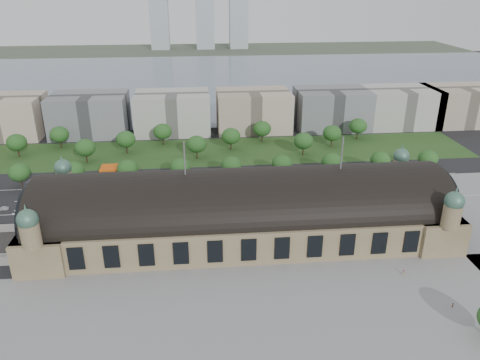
{
  "coord_description": "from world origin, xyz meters",
  "views": [
    {
      "loc": [
        -15.2,
        -150.22,
        87.89
      ],
      "look_at": [
        0.91,
        20.01,
        14.0
      ],
      "focal_mm": 35.0,
      "sensor_mm": 36.0,
      "label": 1
    }
  ],
  "objects": [
    {
      "name": "tree_belt_1",
      "position": [
        -111.0,
        95.0,
        8.05
      ],
      "size": [
        10.4,
        10.4,
        12.48
      ],
      "color": "#2D2116",
      "rests_on": "ground"
    },
    {
      "name": "parked_car_2",
      "position": [
        -42.12,
        25.0,
        0.64
      ],
      "size": [
        4.7,
        3.95,
        1.29
      ],
      "primitive_type": "imported",
      "rotation": [
        0.0,
        0.0,
        -0.99
      ],
      "color": "#192947",
      "rests_on": "ground"
    },
    {
      "name": "tree_row_4",
      "position": [
        -24.0,
        53.0,
        7.43
      ],
      "size": [
        9.6,
        9.6,
        11.52
      ],
      "color": "#2D2116",
      "rests_on": "ground"
    },
    {
      "name": "tree_belt_2",
      "position": [
        -92.0,
        107.0,
        8.05
      ],
      "size": [
        10.4,
        10.4,
        12.48
      ],
      "color": "#2D2116",
      "rests_on": "ground"
    },
    {
      "name": "office_6",
      "position": [
        115.0,
        133.0,
        12.0
      ],
      "size": [
        45.0,
        32.0,
        24.0
      ],
      "primitive_type": "cube",
      "color": "#B5B3AC",
      "rests_on": "ground"
    },
    {
      "name": "tree_row_9",
      "position": [
        96.0,
        53.0,
        7.43
      ],
      "size": [
        9.6,
        9.6,
        11.52
      ],
      "color": "#2D2116",
      "rests_on": "ground"
    },
    {
      "name": "bus_mid",
      "position": [
        12.66,
        29.04,
        1.61
      ],
      "size": [
        11.68,
        3.18,
        3.23
      ],
      "primitive_type": "imported",
      "rotation": [
        0.0,
        0.0,
        1.61
      ],
      "color": "silver",
      "rests_on": "ground"
    },
    {
      "name": "far_tower_mid",
      "position": [
        0.0,
        508.0,
        42.5
      ],
      "size": [
        24.0,
        24.0,
        85.0
      ],
      "primitive_type": "cube",
      "color": "#9EA8B2",
      "rests_on": "ground"
    },
    {
      "name": "traffic_car_2",
      "position": [
        -60.87,
        31.73,
        0.72
      ],
      "size": [
        5.45,
        2.97,
        1.45
      ],
      "primitive_type": "imported",
      "rotation": [
        0.0,
        0.0,
        -1.46
      ],
      "color": "black",
      "rests_on": "ground"
    },
    {
      "name": "parked_car_0",
      "position": [
        -69.09,
        21.0,
        0.75
      ],
      "size": [
        4.68,
        3.8,
        1.5
      ],
      "primitive_type": "imported",
      "rotation": [
        0.0,
        0.0,
        -1.0
      ],
      "color": "black",
      "rests_on": "ground"
    },
    {
      "name": "tree_belt_4",
      "position": [
        -54.0,
        95.0,
        8.05
      ],
      "size": [
        10.4,
        10.4,
        12.48
      ],
      "color": "#2D2116",
      "rests_on": "ground"
    },
    {
      "name": "office_3",
      "position": [
        -30.0,
        133.0,
        12.0
      ],
      "size": [
        45.0,
        32.0,
        24.0
      ],
      "primitive_type": "cube",
      "color": "#B5B3AC",
      "rests_on": "ground"
    },
    {
      "name": "tree_belt_9",
      "position": [
        41.0,
        83.0,
        8.05
      ],
      "size": [
        10.4,
        10.4,
        12.48
      ],
      "color": "#2D2116",
      "rests_on": "ground"
    },
    {
      "name": "lake",
      "position": [
        0.0,
        298.0,
        0.0
      ],
      "size": [
        700.0,
        320.0,
        0.08
      ],
      "primitive_type": "cube",
      "color": "slate",
      "rests_on": "ground"
    },
    {
      "name": "office_4",
      "position": [
        20.0,
        133.0,
        12.0
      ],
      "size": [
        45.0,
        32.0,
        24.0
      ],
      "primitive_type": "cube",
      "color": "#BFAC96",
      "rests_on": "ground"
    },
    {
      "name": "tree_row_3",
      "position": [
        -48.0,
        53.0,
        7.43
      ],
      "size": [
        9.6,
        9.6,
        11.52
      ],
      "color": "#2D2116",
      "rests_on": "ground"
    },
    {
      "name": "traffic_car_6",
      "position": [
        81.63,
        28.78,
        0.69
      ],
      "size": [
        5.16,
        2.77,
        1.38
      ],
      "primitive_type": "imported",
      "rotation": [
        0.0,
        0.0,
        -1.67
      ],
      "color": "white",
      "rests_on": "ground"
    },
    {
      "name": "station",
      "position": [
        0.0,
        0.0,
        10.28
      ],
      "size": [
        150.0,
        48.4,
        44.3
      ],
      "color": "#93815B",
      "rests_on": "ground"
    },
    {
      "name": "office_7",
      "position": [
        155.0,
        133.0,
        12.0
      ],
      "size": [
        45.0,
        32.0,
        24.0
      ],
      "primitive_type": "cube",
      "color": "#BFAC96",
      "rests_on": "ground"
    },
    {
      "name": "tree_row_5",
      "position": [
        0.0,
        53.0,
        7.43
      ],
      "size": [
        9.6,
        9.6,
        11.52
      ],
      "color": "#2D2116",
      "rests_on": "ground"
    },
    {
      "name": "office_5",
      "position": [
        70.0,
        133.0,
        12.0
      ],
      "size": [
        45.0,
        32.0,
        24.0
      ],
      "primitive_type": "cube",
      "color": "gray",
      "rests_on": "ground"
    },
    {
      "name": "traffic_car_5",
      "position": [
        24.42,
        38.86,
        0.65
      ],
      "size": [
        4.06,
        1.71,
        1.3
      ],
      "primitive_type": "imported",
      "rotation": [
        0.0,
        0.0,
        1.49
      ],
      "color": "#585C60",
      "rests_on": "ground"
    },
    {
      "name": "parked_car_3",
      "position": [
        -39.96,
        21.0,
        0.74
      ],
      "size": [
        4.61,
        3.89,
        1.49
      ],
      "primitive_type": "imported",
      "rotation": [
        0.0,
        0.0,
        -0.98
      ],
      "color": "#54555C",
      "rests_on": "ground"
    },
    {
      "name": "tree_row_8",
      "position": [
        72.0,
        53.0,
        7.43
      ],
      "size": [
        9.6,
        9.6,
        11.52
      ],
      "color": "#2D2116",
      "rests_on": "ground"
    },
    {
      "name": "petrol_station",
      "position": [
        -53.91,
        65.28,
        2.95
      ],
      "size": [
        14.0,
        13.0,
        5.05
      ],
      "color": "#DA540C",
      "rests_on": "ground"
    },
    {
      "name": "traffic_car_0",
      "position": [
        -96.38,
        30.42,
        0.77
      ],
      "size": [
        4.62,
        2.03,
        1.55
      ],
      "primitive_type": "imported",
      "rotation": [
        0.0,
        0.0,
        -1.53
      ],
      "color": "silver",
      "rests_on": "ground"
    },
    {
      "name": "parked_car_6",
      "position": [
        -28.62,
        22.08,
        0.76
      ],
      "size": [
        5.58,
        4.53,
        1.52
      ],
      "primitive_type": "imported",
      "rotation": [
        0.0,
        0.0,
        -1.03
      ],
      "color": "black",
      "rests_on": "ground"
    },
    {
      "name": "tree_row_2",
      "position": [
        -72.0,
        53.0,
        7.43
      ],
      "size": [
        9.6,
        9.6,
        11.52
      ],
      "color": "#2D2116",
      "rests_on": "ground"
    },
    {
      "name": "ground",
      "position": [
        0.0,
        0.0,
        0.0
      ],
      "size": [
        900.0,
        900.0,
        0.0
      ],
      "primitive_type": "plane",
      "color": "black",
      "rests_on": "ground"
    },
    {
      "name": "tree_belt_5",
      "position": [
        -35.0,
        107.0,
        8.05
      ],
      "size": [
        10.4,
        10.4,
        12.48
      ],
      "color": "#2D2116",
      "rests_on": "ground"
    },
    {
      "name": "far_tower_right",
      "position": [
        45.0,
        508.0,
        37.5
      ],
      "size": [
        24.0,
        24.0,
        75.0
      ],
      "primitive_type": "cube",
      "color": "#9EA8B2",
      "rests_on": "ground"
    },
    {
      "name": "tree_row_6",
      "position": [
        24.0,
        53.0,
        7.43
      ],
      "size": [
        9.6,
        9.6,
        11.52
      ],
      "color": "#2D2116",
      "rests_on": "ground"
    },
    {
      "name": "bus_east",
      "position": [
        22.07,
        32.0,
        1.64
      ],
      "size": [
        11.9,
        3.56,
        3.27
      ],
      "primitive_type": "imported",
      "rotation": [
        0.0,
        0.0,
        1.5
      ],
      "color": "silver",
      "rests_on": "ground"
    },
    {
      "name": "pedestrian_1",
      "position": [
        56.53,
        -46.77,
        0.87
      ],
      "size": [
        0.59,
        0.73,
        1.73
      ],
      "primitive_type": "imported",
      "rotation": [
        0.0,
        0.0,
        1.26
      ],
      "color": "gray",
      "rests_on": "ground"
    },
    {
      "name": "office_1",
      "position": [
        -130.0,
        133.0,
        12.0
      ],
      "size": [
        45.0,
        32.0,
        24.0
      ],
      "primitive_type": "cube",
      "color": "#BFAC96",
      "rests_on": "ground"
    },
    {
      "name": "tree_row_1",
      "position": [
        -96.0,
        53.0,
        7.43
      ],
      "size": [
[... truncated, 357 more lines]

